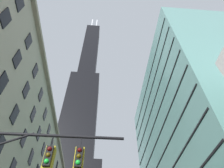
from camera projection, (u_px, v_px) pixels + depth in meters
dark_skyscraper at (77, 138)px, 94.49m from camera, size 24.16×24.16×188.49m
glass_office_midrise at (204, 149)px, 39.46m from camera, size 18.39×38.48×44.82m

